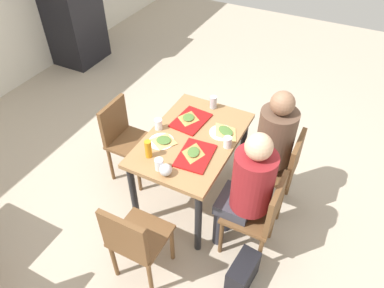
# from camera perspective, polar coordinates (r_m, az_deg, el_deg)

# --- Properties ---
(ground_plane) EXTENTS (10.00, 10.00, 0.02)m
(ground_plane) POSITION_cam_1_polar(r_m,az_deg,el_deg) (3.67, 0.00, -8.28)
(ground_plane) COLOR #B7A893
(main_table) EXTENTS (1.14, 0.75, 0.78)m
(main_table) POSITION_cam_1_polar(r_m,az_deg,el_deg) (3.18, 0.00, -0.46)
(main_table) COLOR #9E7247
(main_table) RESTS_ON ground_plane
(chair_near_left) EXTENTS (0.40, 0.40, 0.86)m
(chair_near_left) POSITION_cam_1_polar(r_m,az_deg,el_deg) (2.94, 10.93, -10.66)
(chair_near_left) COLOR brown
(chair_near_left) RESTS_ON ground_plane
(chair_near_right) EXTENTS (0.40, 0.40, 0.86)m
(chair_near_right) POSITION_cam_1_polar(r_m,az_deg,el_deg) (3.32, 14.07, -3.54)
(chair_near_right) COLOR brown
(chair_near_right) RESTS_ON ground_plane
(chair_far_side) EXTENTS (0.40, 0.40, 0.86)m
(chair_far_side) POSITION_cam_1_polar(r_m,az_deg,el_deg) (3.61, -10.83, 1.36)
(chair_far_side) COLOR brown
(chair_far_side) RESTS_ON ground_plane
(chair_left_end) EXTENTS (0.40, 0.40, 0.86)m
(chair_left_end) POSITION_cam_1_polar(r_m,az_deg,el_deg) (2.78, -9.26, -14.83)
(chair_left_end) COLOR brown
(chair_left_end) RESTS_ON ground_plane
(person_in_red) EXTENTS (0.32, 0.42, 1.27)m
(person_in_red) POSITION_cam_1_polar(r_m,az_deg,el_deg) (2.77, 8.84, -6.59)
(person_in_red) COLOR #383842
(person_in_red) RESTS_ON ground_plane
(person_in_brown_jacket) EXTENTS (0.32, 0.42, 1.27)m
(person_in_brown_jacket) POSITION_cam_1_polar(r_m,az_deg,el_deg) (3.18, 12.40, 0.38)
(person_in_brown_jacket) COLOR #383842
(person_in_brown_jacket) RESTS_ON ground_plane
(tray_red_near) EXTENTS (0.38, 0.29, 0.02)m
(tray_red_near) POSITION_cam_1_polar(r_m,az_deg,el_deg) (2.92, 0.53, -1.86)
(tray_red_near) COLOR #B21414
(tray_red_near) RESTS_ON main_table
(tray_red_far) EXTENTS (0.38, 0.29, 0.02)m
(tray_red_far) POSITION_cam_1_polar(r_m,az_deg,el_deg) (3.28, -0.18, 3.79)
(tray_red_far) COLOR #B21414
(tray_red_far) RESTS_ON main_table
(paper_plate_center) EXTENTS (0.22, 0.22, 0.01)m
(paper_plate_center) POSITION_cam_1_polar(r_m,az_deg,el_deg) (3.07, -4.90, 0.41)
(paper_plate_center) COLOR white
(paper_plate_center) RESTS_ON main_table
(paper_plate_near_edge) EXTENTS (0.22, 0.22, 0.01)m
(paper_plate_near_edge) POSITION_cam_1_polar(r_m,az_deg,el_deg) (3.16, 4.77, 1.81)
(paper_plate_near_edge) COLOR white
(paper_plate_near_edge) RESTS_ON main_table
(pizza_slice_a) EXTENTS (0.22, 0.19, 0.02)m
(pizza_slice_a) POSITION_cam_1_polar(r_m,az_deg,el_deg) (2.93, 0.22, -1.36)
(pizza_slice_a) COLOR #C68C47
(pizza_slice_a) RESTS_ON tray_red_near
(pizza_slice_b) EXTENTS (0.20, 0.19, 0.02)m
(pizza_slice_b) POSITION_cam_1_polar(r_m,az_deg,el_deg) (3.28, -0.59, 4.20)
(pizza_slice_b) COLOR #C68C47
(pizza_slice_b) RESTS_ON tray_red_far
(pizza_slice_c) EXTENTS (0.20, 0.21, 0.02)m
(pizza_slice_c) POSITION_cam_1_polar(r_m,az_deg,el_deg) (3.06, -4.56, 0.54)
(pizza_slice_c) COLOR #DBAD60
(pizza_slice_c) RESTS_ON paper_plate_center
(pizza_slice_d) EXTENTS (0.25, 0.27, 0.02)m
(pizza_slice_d) POSITION_cam_1_polar(r_m,az_deg,el_deg) (3.15, 5.39, 2.03)
(pizza_slice_d) COLOR #DBAD60
(pizza_slice_d) RESTS_ON paper_plate_near_edge
(plastic_cup_a) EXTENTS (0.07, 0.07, 0.10)m
(plastic_cup_a) POSITION_cam_1_polar(r_m,az_deg,el_deg) (3.18, -5.39, 3.16)
(plastic_cup_a) COLOR white
(plastic_cup_a) RESTS_ON main_table
(plastic_cup_b) EXTENTS (0.07, 0.07, 0.10)m
(plastic_cup_b) POSITION_cam_1_polar(r_m,az_deg,el_deg) (3.00, 5.71, 0.29)
(plastic_cup_b) COLOR white
(plastic_cup_b) RESTS_ON main_table
(plastic_cup_c) EXTENTS (0.07, 0.07, 0.10)m
(plastic_cup_c) POSITION_cam_1_polar(r_m,az_deg,el_deg) (2.80, -5.27, -3.25)
(plastic_cup_c) COLOR white
(plastic_cup_c) RESTS_ON main_table
(soda_can) EXTENTS (0.07, 0.07, 0.12)m
(soda_can) POSITION_cam_1_polar(r_m,az_deg,el_deg) (3.42, 3.43, 6.67)
(soda_can) COLOR #B7BCC6
(soda_can) RESTS_ON main_table
(condiment_bottle) EXTENTS (0.06, 0.06, 0.16)m
(condiment_bottle) POSITION_cam_1_polar(r_m,az_deg,el_deg) (2.90, -6.99, -0.79)
(condiment_bottle) COLOR orange
(condiment_bottle) RESTS_ON main_table
(foil_bundle) EXTENTS (0.10, 0.10, 0.10)m
(foil_bundle) POSITION_cam_1_polar(r_m,az_deg,el_deg) (2.76, -4.23, -4.13)
(foil_bundle) COLOR silver
(foil_bundle) RESTS_ON main_table
(handbag) EXTENTS (0.33, 0.19, 0.28)m
(handbag) POSITION_cam_1_polar(r_m,az_deg,el_deg) (3.05, 8.08, -19.71)
(handbag) COLOR black
(handbag) RESTS_ON ground_plane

